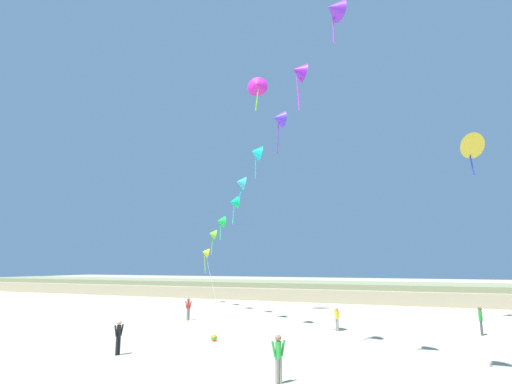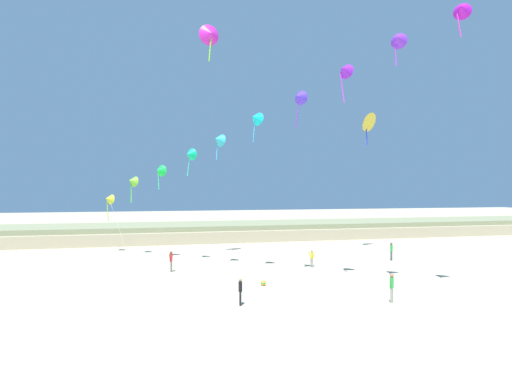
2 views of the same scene
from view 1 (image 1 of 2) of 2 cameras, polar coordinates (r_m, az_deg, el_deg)
dune_ridge at (r=53.29m, az=12.44°, el=-13.62°), size 120.00×12.24×2.08m
person_near_left at (r=21.96m, az=-19.04°, el=-18.74°), size 0.22×0.57×1.62m
person_near_right at (r=16.21m, az=3.22°, el=-22.24°), size 0.46×0.53×1.75m
person_mid_center at (r=33.44m, az=-9.65°, el=-15.95°), size 0.36×0.56×1.70m
person_far_left at (r=28.42m, az=11.49°, el=-17.14°), size 0.46×0.39×1.52m
person_far_right at (r=29.84m, az=29.43°, el=-15.51°), size 0.23×0.60×1.71m
kite_banner_string at (r=31.33m, az=-0.80°, el=3.57°), size 24.02×27.72×18.49m
large_kite_low_lead at (r=38.46m, az=28.23°, el=5.91°), size 2.68×2.41×3.79m
large_kite_mid_trail at (r=39.73m, az=0.15°, el=15.00°), size 2.09×1.12×3.58m
beach_ball at (r=24.67m, az=-6.02°, el=-20.01°), size 0.36×0.36×0.36m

